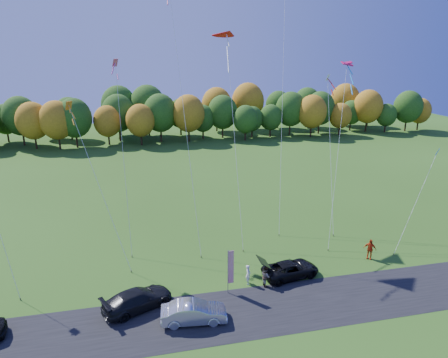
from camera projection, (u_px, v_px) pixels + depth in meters
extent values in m
plane|color=#2A4F14|center=(240.00, 281.00, 32.92)|extent=(160.00, 160.00, 0.00)
cube|color=black|center=(254.00, 311.00, 29.20)|extent=(90.00, 6.00, 0.01)
imported|color=black|center=(291.00, 269.00, 33.47)|extent=(5.14, 2.97, 1.35)
imported|color=silver|center=(194.00, 312.00, 27.83)|extent=(4.72, 2.03, 1.51)
imported|color=black|center=(138.00, 299.00, 29.28)|extent=(5.64, 4.07, 1.52)
imported|color=silver|center=(248.00, 274.00, 32.40)|extent=(0.51, 0.68, 1.67)
imported|color=gray|center=(266.00, 276.00, 32.12)|extent=(0.65, 0.82, 1.67)
imported|color=red|center=(370.00, 249.00, 36.25)|extent=(1.17, 1.06, 1.91)
cylinder|color=#999999|center=(228.00, 272.00, 30.81)|extent=(0.06, 0.06, 3.73)
cube|color=red|center=(231.00, 267.00, 30.76)|extent=(0.47, 0.06, 2.80)
cube|color=navy|center=(231.00, 255.00, 30.47)|extent=(0.47, 0.05, 0.73)
cylinder|color=#4C3F33|center=(201.00, 257.00, 36.65)|extent=(0.08, 0.08, 0.20)
cylinder|color=#4C3F33|center=(279.00, 235.00, 40.96)|extent=(0.08, 0.08, 0.20)
cylinder|color=#4C3F33|center=(243.00, 251.00, 37.77)|extent=(0.08, 0.08, 0.20)
cone|color=red|center=(226.00, 33.00, 41.06)|extent=(2.86, 2.19, 3.13)
cylinder|color=#4C3F33|center=(328.00, 250.00, 37.91)|extent=(0.08, 0.08, 0.20)
cube|color=#E41960|center=(347.00, 64.00, 41.05)|extent=(2.92, 1.03, 1.13)
cylinder|color=#4C3F33|center=(131.00, 271.00, 34.23)|extent=(0.08, 0.08, 0.20)
cube|color=orange|center=(69.00, 106.00, 34.34)|extent=(1.27, 1.27, 1.51)
cylinder|color=#4C3F33|center=(20.00, 299.00, 30.43)|extent=(0.08, 0.08, 0.20)
cylinder|color=#4C3F33|center=(333.00, 235.00, 40.89)|extent=(0.08, 0.08, 0.20)
cube|color=white|center=(328.00, 78.00, 42.54)|extent=(1.14, 1.14, 1.35)
cylinder|color=#4C3F33|center=(132.00, 256.00, 36.71)|extent=(0.08, 0.08, 0.20)
cube|color=#F05061|center=(115.00, 63.00, 37.82)|extent=(1.22, 1.22, 1.45)
cylinder|color=#4C3F33|center=(394.00, 254.00, 37.07)|extent=(0.08, 0.08, 0.20)
cube|color=#0C4EAA|center=(437.00, 152.00, 38.50)|extent=(1.10, 1.10, 1.30)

